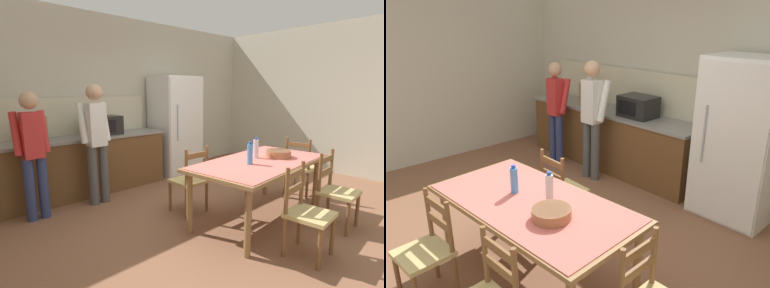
{
  "view_description": "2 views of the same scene",
  "coord_description": "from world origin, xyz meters",
  "views": [
    {
      "loc": [
        -2.85,
        -2.27,
        1.63
      ],
      "look_at": [
        -0.32,
        0.39,
        0.97
      ],
      "focal_mm": 28.0,
      "sensor_mm": 36.0,
      "label": 1
    },
    {
      "loc": [
        2.69,
        -1.89,
        2.32
      ],
      "look_at": [
        0.25,
        0.33,
        1.16
      ],
      "focal_mm": 35.0,
      "sensor_mm": 36.0,
      "label": 2
    }
  ],
  "objects": [
    {
      "name": "ground_plane",
      "position": [
        0.0,
        0.0,
        0.0
      ],
      "size": [
        8.32,
        8.32,
        0.0
      ],
      "primitive_type": "plane",
      "color": "brown"
    },
    {
      "name": "wall_back",
      "position": [
        0.0,
        2.66,
        1.45
      ],
      "size": [
        6.52,
        0.12,
        2.9
      ],
      "primitive_type": "cube",
      "color": "beige",
      "rests_on": "ground"
    },
    {
      "name": "wall_right",
      "position": [
        3.26,
        0.0,
        1.45
      ],
      "size": [
        0.12,
        5.2,
        2.9
      ],
      "primitive_type": "cube",
      "color": "beige",
      "rests_on": "ground"
    },
    {
      "name": "kitchen_counter",
      "position": [
        -1.1,
        2.23,
        0.46
      ],
      "size": [
        3.05,
        0.66,
        0.92
      ],
      "color": "brown",
      "rests_on": "ground"
    },
    {
      "name": "counter_splashback",
      "position": [
        -1.1,
        2.54,
        1.22
      ],
      "size": [
        3.01,
        0.03,
        0.6
      ],
      "primitive_type": "cube",
      "color": "beige",
      "rests_on": "kitchen_counter"
    },
    {
      "name": "refrigerator",
      "position": [
        0.96,
        2.19,
        0.94
      ],
      "size": [
        0.86,
        0.73,
        1.89
      ],
      "color": "white",
      "rests_on": "ground"
    },
    {
      "name": "microwave",
      "position": [
        -0.55,
        2.21,
        1.07
      ],
      "size": [
        0.5,
        0.39,
        0.3
      ],
      "color": "black",
      "rests_on": "kitchen_counter"
    },
    {
      "name": "paper_bag",
      "position": [
        -1.57,
        2.2,
        1.1
      ],
      "size": [
        0.24,
        0.16,
        0.36
      ],
      "primitive_type": "cube",
      "color": "tan",
      "rests_on": "kitchen_counter"
    },
    {
      "name": "dining_table",
      "position": [
        0.27,
        -0.23,
        0.69
      ],
      "size": [
        2.0,
        1.1,
        0.76
      ],
      "rotation": [
        0.0,
        0.0,
        0.06
      ],
      "color": "olive",
      "rests_on": "ground"
    },
    {
      "name": "bottle_near_centre",
      "position": [
        0.03,
        -0.25,
        0.89
      ],
      "size": [
        0.07,
        0.07,
        0.27
      ],
      "color": "#4C8ED6",
      "rests_on": "dining_table"
    },
    {
      "name": "bottle_off_centre",
      "position": [
        0.36,
        -0.1,
        0.89
      ],
      "size": [
        0.07,
        0.07,
        0.27
      ],
      "color": "silver",
      "rests_on": "dining_table"
    },
    {
      "name": "serving_bowl",
      "position": [
        0.61,
        -0.28,
        0.82
      ],
      "size": [
        0.32,
        0.32,
        0.09
      ],
      "color": "#9E6642",
      "rests_on": "dining_table"
    },
    {
      "name": "chair_side_near_left",
      "position": [
        -0.12,
        -1.04,
        0.44
      ],
      "size": [
        0.45,
        0.43,
        0.91
      ],
      "rotation": [
        0.0,
        0.0,
        0.07
      ],
      "color": "brown",
      "rests_on": "ground"
    },
    {
      "name": "chair_head_end",
      "position": [
        1.53,
        -0.15,
        0.44
      ],
      "size": [
        0.41,
        0.43,
        0.91
      ],
      "rotation": [
        0.0,
        0.0,
        1.61
      ],
      "color": "brown",
      "rests_on": "ground"
    },
    {
      "name": "chair_side_near_right",
      "position": [
        0.75,
        -0.98,
        0.44
      ],
      "size": [
        0.44,
        0.42,
        0.91
      ],
      "rotation": [
        0.0,
        0.0,
        0.05
      ],
      "color": "brown",
      "rests_on": "ground"
    },
    {
      "name": "chair_side_far_left",
      "position": [
        -0.22,
        0.52,
        0.44
      ],
      "size": [
        0.43,
        0.41,
        0.91
      ],
      "rotation": [
        0.0,
        0.0,
        3.11
      ],
      "color": "brown",
      "rests_on": "ground"
    },
    {
      "name": "person_at_sink",
      "position": [
        -1.77,
        1.71,
        0.91
      ],
      "size": [
        0.41,
        0.28,
        1.62
      ],
      "rotation": [
        0.0,
        0.0,
        1.57
      ],
      "color": "navy",
      "rests_on": "ground"
    },
    {
      "name": "person_at_counter",
      "position": [
        -0.94,
        1.69,
        0.96
      ],
      "size": [
        0.43,
        0.3,
        1.71
      ],
      "rotation": [
        0.0,
        0.0,
        1.57
      ],
      "color": "#4C4C4C",
      "rests_on": "ground"
    }
  ]
}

